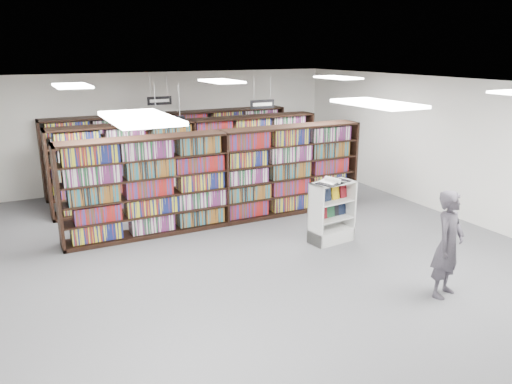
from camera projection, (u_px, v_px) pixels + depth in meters
name	position (u px, v px, depth m)	size (l,w,h in m)	color
floor	(265.00, 253.00, 9.68)	(12.00, 12.00, 0.00)	#59595F
ceiling	(266.00, 85.00, 8.80)	(10.00, 12.00, 0.10)	silver
wall_back	(168.00, 129.00, 14.39)	(10.00, 0.10, 3.20)	white
wall_right	(458.00, 150.00, 11.41)	(0.10, 12.00, 3.20)	white
bookshelf_row_near	(223.00, 178.00, 11.11)	(7.00, 0.60, 2.10)	black
bookshelf_row_mid	(193.00, 161.00, 12.82)	(7.00, 0.60, 2.10)	black
bookshelf_row_far	(172.00, 149.00, 14.28)	(7.00, 0.60, 2.10)	black
aisle_sign_left	(168.00, 121.00, 9.19)	(0.65, 0.02, 0.80)	#B2B2B7
aisle_sign_right	(262.00, 103.00, 12.21)	(0.65, 0.02, 0.80)	#B2B2B7
aisle_sign_center	(159.00, 100.00, 13.05)	(0.65, 0.02, 0.80)	#B2B2B7
troffer_front_left	(140.00, 118.00, 4.94)	(0.60, 1.20, 0.04)	white
troffer_front_center	(378.00, 104.00, 6.24)	(0.60, 1.20, 0.04)	white
troffer_back_left	(72.00, 86.00, 9.22)	(0.60, 1.20, 0.04)	white
troffer_back_center	(221.00, 81.00, 10.53)	(0.60, 1.20, 0.04)	white
troffer_back_right	(338.00, 78.00, 11.83)	(0.60, 1.20, 0.04)	white
endcap_display	(330.00, 220.00, 10.19)	(0.95, 0.55, 1.27)	silver
open_book	(333.00, 181.00, 9.87)	(0.76, 0.58, 0.13)	black
shopper	(448.00, 244.00, 7.82)	(0.63, 0.42, 1.74)	#444049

